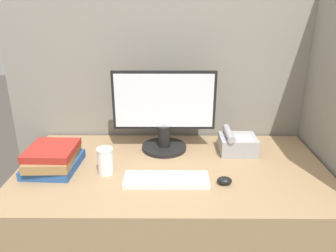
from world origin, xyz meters
name	(u,v)px	position (x,y,z in m)	size (l,w,h in m)	color
cubicle_panel_rear	(172,126)	(0.00, 0.83, 0.81)	(1.88, 0.04, 1.62)	gray
cubicle_panel_right	(332,156)	(0.78, 0.43, 0.81)	(0.04, 0.85, 1.62)	gray
desk	(172,232)	(0.00, 0.40, 0.38)	(1.48, 0.79, 0.76)	#937551
monitor	(164,114)	(-0.04, 0.61, 0.96)	(0.53, 0.24, 0.43)	black
keyboard	(166,180)	(-0.03, 0.26, 0.77)	(0.38, 0.13, 0.02)	silver
mouse	(224,181)	(0.23, 0.25, 0.78)	(0.07, 0.05, 0.03)	black
coffee_cup	(105,161)	(-0.31, 0.34, 0.83)	(0.08, 0.08, 0.13)	white
book_stack	(53,158)	(-0.57, 0.38, 0.82)	(0.24, 0.29, 0.12)	#264C8C
desk_telephone	(237,143)	(0.34, 0.57, 0.81)	(0.19, 0.18, 0.12)	#99999E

